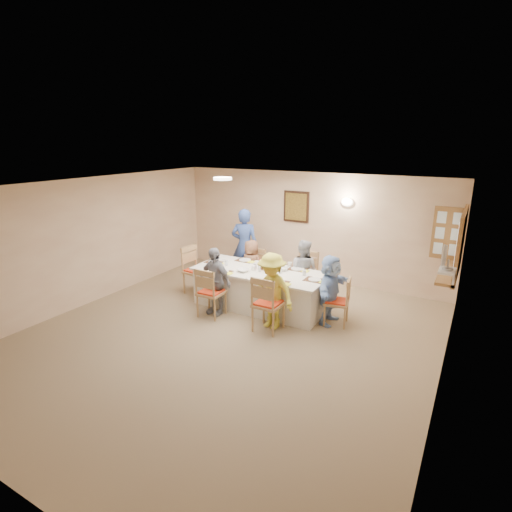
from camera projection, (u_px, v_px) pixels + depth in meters
The scene contains 49 objects.
ground at pixel (225, 338), 6.67m from camera, with size 7.00×7.00×0.00m, color #8E795C.
room_walls at pixel (223, 251), 6.25m from camera, with size 7.00×7.00×7.00m.
wall_picture at pixel (296, 207), 9.23m from camera, with size 0.62×0.05×0.72m.
wall_sconce at pixel (347, 202), 8.59m from camera, with size 0.26×0.09×0.18m, color white.
ceiling_light at pixel (223, 179), 7.70m from camera, with size 0.36×0.36×0.05m, color white.
serving_hatch at pixel (461, 244), 6.74m from camera, with size 0.06×1.50×1.15m, color brown.
hatch_sill at pixel (449, 272), 6.94m from camera, with size 0.30×1.50×0.05m, color brown.
shutter_door at pixel (448, 233), 7.49m from camera, with size 0.55×0.04×1.00m, color brown.
fan_shelf at pixel (447, 271), 5.68m from camera, with size 0.22×0.36×0.03m, color white.
desk_fan at pixel (446, 260), 5.65m from camera, with size 0.30×0.30×0.28m, color #A5A5A8, non-canonical shape.
dining_table at pixel (260, 289), 7.82m from camera, with size 2.61×1.10×0.76m, color silver.
chair_back_left at pixel (254, 270), 8.76m from camera, with size 0.43×0.43×0.89m, color tan, non-canonical shape.
chair_back_right at pixel (305, 277), 8.18m from camera, with size 0.47×0.47×0.99m, color tan, non-canonical shape.
chair_front_left at pixel (211, 292), 7.41m from camera, with size 0.46×0.46×0.96m, color tan, non-canonical shape.
chair_front_right at pixel (268, 303), 6.84m from camera, with size 0.48×0.48×1.01m, color tan, non-canonical shape.
chair_left_end at pixel (197, 270), 8.52m from camera, with size 0.49×0.49×1.02m, color tan, non-canonical shape.
chair_right_end at pixel (337, 301), 7.07m from camera, with size 0.43×0.43×0.89m, color tan, non-canonical shape.
diner_back_left at pixel (251, 266), 8.62m from camera, with size 0.60×0.43×1.14m, color brown.
diner_back_right at pixel (303, 271), 8.03m from camera, with size 0.64×0.51×1.30m, color #A2A4B0.
diner_front_left at pixel (215, 281), 7.47m from camera, with size 0.80×0.44×1.30m, color gray.
diner_front_right at pixel (272, 291), 6.89m from camera, with size 0.95×0.64×1.36m, color yellow.
diner_right_end at pixel (330, 290), 7.08m from camera, with size 0.41×1.19×1.27m, color #99C0F7.
caregiver at pixel (245, 246), 9.15m from camera, with size 0.71×0.56×1.71m, color #334D94.
placemat_fl at pixel (222, 271), 7.65m from camera, with size 0.36×0.27×0.01m, color #472B19.
plate_fl at pixel (222, 271), 7.65m from camera, with size 0.25×0.25×0.02m, color white.
napkin_fl at pixel (229, 273), 7.52m from camera, with size 0.14×0.14×0.01m, color #FFFD35.
placemat_fr at pixel (278, 282), 7.08m from camera, with size 0.36×0.27×0.01m, color #472B19.
plate_fr at pixel (278, 282), 7.08m from camera, with size 0.23×0.23×0.01m, color white.
napkin_fr at pixel (286, 284), 6.95m from camera, with size 0.14×0.14×0.01m, color #FFFD35.
placemat_bl at pixel (245, 260), 8.35m from camera, with size 0.37×0.28×0.01m, color #472B19.
plate_bl at pixel (245, 260), 8.35m from camera, with size 0.25×0.25×0.02m, color white.
napkin_bl at pixel (251, 262), 8.22m from camera, with size 0.13×0.13×0.01m, color #FFFD35.
placemat_br at pixel (298, 269), 7.78m from camera, with size 0.37×0.27×0.01m, color #472B19.
plate_br at pixel (298, 269), 7.78m from camera, with size 0.26×0.26×0.02m, color white.
napkin_br at pixel (305, 271), 7.65m from camera, with size 0.14×0.14×0.01m, color #FFFD35.
placemat_le at pixel (214, 262), 8.24m from camera, with size 0.34×0.25×0.01m, color #472B19.
plate_le at pixel (214, 262), 8.23m from camera, with size 0.22×0.22×0.01m, color white.
napkin_le at pixel (220, 264), 8.11m from camera, with size 0.14×0.14×0.01m, color #FFFD35.
placemat_re at pixel (315, 280), 7.19m from camera, with size 0.37×0.27×0.01m, color #472B19.
plate_re at pixel (315, 279), 7.18m from camera, with size 0.23×0.23×0.01m, color white.
napkin_re at pixel (323, 282), 7.06m from camera, with size 0.13×0.13×0.01m, color #FFFD35.
teacup_a at pixel (219, 266), 7.83m from camera, with size 0.15×0.15×0.09m, color white.
teacup_b at pixel (290, 264), 7.97m from camera, with size 0.11×0.11×0.08m, color white.
bowl_a at pixel (243, 270), 7.64m from camera, with size 0.26×0.26×0.05m, color white.
bowl_b at pixel (283, 269), 7.72m from camera, with size 0.21×0.21×0.06m, color white.
condiment_ketchup at pixel (260, 264), 7.75m from camera, with size 0.10×0.11×0.21m, color #AC0E22.
condiment_brown at pixel (264, 264), 7.73m from camera, with size 0.10×0.10×0.22m, color #482D13.
condiment_malt at pixel (268, 268), 7.62m from camera, with size 0.15×0.15×0.16m, color #482D13.
drinking_glass at pixel (255, 266), 7.81m from camera, with size 0.06×0.06×0.10m, color silver.
Camera 1 is at (3.42, -4.98, 3.20)m, focal length 28.00 mm.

